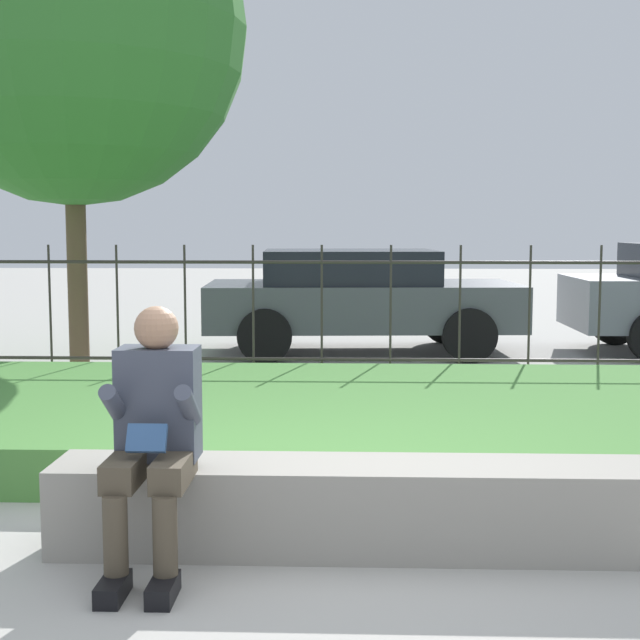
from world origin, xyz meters
name	(u,v)px	position (x,y,z in m)	size (l,w,h in m)	color
ground_plane	(291,549)	(0.00, 0.00, 0.00)	(60.00, 60.00, 0.00)	#B2AFA8
stone_bench	(354,512)	(0.32, 0.00, 0.20)	(3.02, 0.46, 0.44)	gray
person_seated_reader	(154,428)	(-0.62, -0.26, 0.68)	(0.42, 0.73, 1.24)	black
grass_berm	(312,417)	(0.00, 2.38, 0.16)	(10.94, 3.37, 0.32)	#4C893D
iron_fence	(322,313)	(0.00, 4.53, 0.76)	(8.94, 0.03, 1.44)	#332D28
car_parked_center	(359,297)	(0.39, 7.06, 0.72)	(4.04, 2.15, 1.32)	#4C5156
tree_behind_fence	(70,28)	(-2.73, 5.39, 3.73)	(3.80, 3.80, 5.64)	brown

